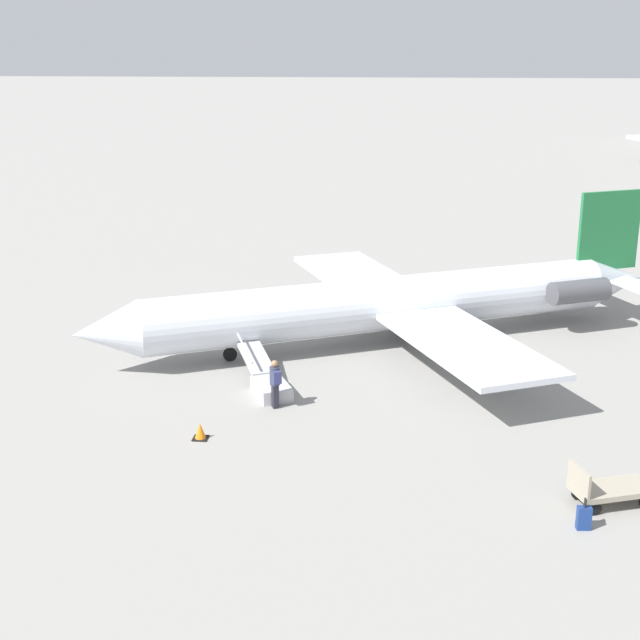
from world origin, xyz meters
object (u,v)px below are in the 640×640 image
(airplane_main, at_px, (400,302))
(boarding_stairs, at_px, (268,383))
(luggage_cart, at_px, (608,489))
(passenger, at_px, (275,381))
(suitcase, at_px, (584,518))

(airplane_main, distance_m, boarding_stairs, 7.91)
(airplane_main, xyz_separation_m, boarding_stairs, (4.69, 6.21, -1.40))
(luggage_cart, bearing_deg, passenger, -49.57)
(airplane_main, bearing_deg, suitcase, 83.31)
(airplane_main, height_order, suitcase, airplane_main)
(airplane_main, relative_size, passenger, 13.85)
(boarding_stairs, distance_m, suitcase, 12.94)
(passenger, bearing_deg, suitcase, -153.37)
(airplane_main, bearing_deg, passenger, 36.25)
(passenger, height_order, luggage_cart, passenger)
(suitcase, bearing_deg, boarding_stairs, -42.20)
(boarding_stairs, bearing_deg, airplane_main, -61.95)
(passenger, relative_size, luggage_cart, 0.71)
(passenger, xyz_separation_m, suitcase, (-9.11, 7.25, -0.67))
(airplane_main, xyz_separation_m, suitcase, (-4.89, 14.90, -1.42))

